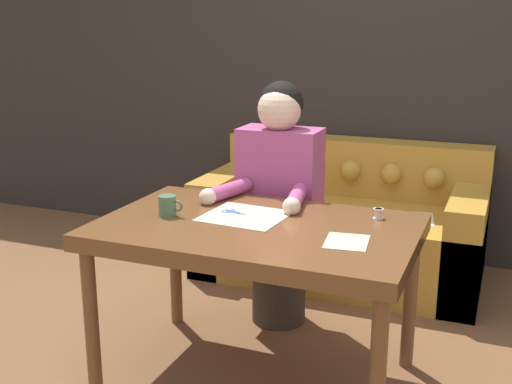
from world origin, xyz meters
name	(u,v)px	position (x,y,z in m)	size (l,w,h in m)	color
ground_plane	(286,384)	(0.00, 0.00, 0.00)	(16.00, 16.00, 0.00)	brown
wall_back	(383,59)	(0.00, 1.83, 1.30)	(8.00, 0.06, 2.60)	#2D2823
dining_table	(257,241)	(-0.14, 0.00, 0.65)	(1.31, 0.84, 0.72)	brown
couch	(342,226)	(-0.12, 1.38, 0.29)	(1.69, 0.89, 0.80)	#B7842D
person	(279,203)	(-0.25, 0.57, 0.65)	(0.49, 0.58, 1.26)	#33281E
pattern_paper_main	(245,216)	(-0.22, 0.08, 0.72)	(0.37, 0.34, 0.00)	beige
pattern_paper_offcut	(347,242)	(0.26, -0.09, 0.72)	(0.18, 0.21, 0.00)	beige
scissors	(236,213)	(-0.28, 0.10, 0.72)	(0.21, 0.11, 0.01)	silver
mug	(168,206)	(-0.54, -0.04, 0.77)	(0.11, 0.08, 0.09)	#47704C
thread_spool	(378,214)	(0.31, 0.26, 0.74)	(0.04, 0.04, 0.05)	beige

